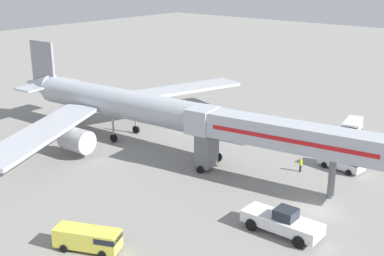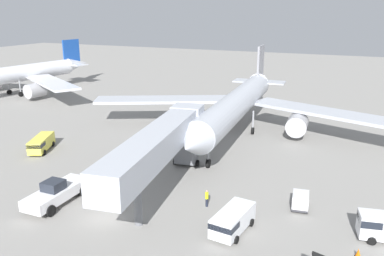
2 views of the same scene
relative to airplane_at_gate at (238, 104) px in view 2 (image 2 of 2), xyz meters
The scene contains 10 objects.
ground_plane 30.26m from the airplane_at_gate, 95.81° to the right, with size 300.00×300.00×0.00m, color gray.
airplane_at_gate is the anchor object (origin of this frame).
jet_bridge 23.11m from the airplane_at_gate, 91.23° to the right, with size 6.48×23.04×7.29m.
pushback_tug 30.78m from the airplane_at_gate, 106.99° to the right, with size 2.86×7.20×2.48m.
service_van_far_center 28.76m from the airplane_at_gate, 73.08° to the right, with size 2.78×5.31×1.92m.
service_van_mid_right 28.42m from the airplane_at_gate, 139.60° to the right, with size 3.99×5.83×1.87m.
baggage_cart_near_center 24.72m from the airplane_at_gate, 58.16° to the right, with size 1.77×2.38×1.56m.
ground_crew_worker_foreground 24.61m from the airplane_at_gate, 79.07° to the right, with size 0.39×0.39×1.70m.
safety_cone_bravo 32.80m from the airplane_at_gate, 55.79° to the right, with size 0.51×0.51×0.77m.
airplane_background 53.60m from the airplane_at_gate, behind, with size 43.05×44.77×11.04m.
Camera 2 is at (20.62, -26.62, 18.22)m, focal length 37.65 mm.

